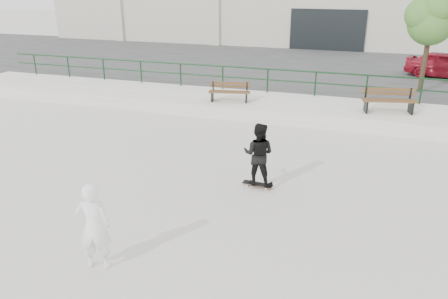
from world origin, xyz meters
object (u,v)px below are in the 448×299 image
(bench_left, at_px, (230,92))
(skateboard, at_px, (258,184))
(bench_right, at_px, (389,101))
(tree, at_px, (433,17))
(red_car, at_px, (446,65))
(standing_skater, at_px, (259,154))
(seated_skater, at_px, (94,227))

(bench_left, distance_m, skateboard, 6.77)
(bench_left, relative_size, bench_right, 0.86)
(bench_right, xyz_separation_m, skateboard, (-3.16, -6.48, -0.86))
(tree, bearing_deg, bench_left, -150.51)
(bench_left, relative_size, red_car, 0.45)
(bench_right, height_order, standing_skater, standing_skater)
(red_car, height_order, seated_skater, red_car)
(seated_skater, bearing_deg, red_car, -130.57)
(bench_right, relative_size, tree, 0.47)
(bench_right, distance_m, skateboard, 7.26)
(skateboard, xyz_separation_m, seated_skater, (-1.96, -4.19, 0.77))
(bench_right, xyz_separation_m, seated_skater, (-5.12, -10.66, -0.08))
(tree, bearing_deg, skateboard, -113.96)
(red_car, xyz_separation_m, skateboard, (-5.89, -13.70, -1.06))
(standing_skater, bearing_deg, bench_right, -115.39)
(bench_right, bearing_deg, bench_left, 171.32)
(tree, relative_size, red_car, 1.11)
(standing_skater, bearing_deg, tree, -113.36)
(bench_right, height_order, seated_skater, seated_skater)
(red_car, height_order, skateboard, red_car)
(bench_left, distance_m, tree, 8.81)
(skateboard, height_order, standing_skater, standing_skater)
(bench_right, height_order, skateboard, bench_right)
(red_car, distance_m, skateboard, 14.95)
(bench_left, bearing_deg, standing_skater, -77.93)
(bench_left, height_order, standing_skater, standing_skater)
(seated_skater, bearing_deg, bench_right, -132.49)
(standing_skater, bearing_deg, skateboard, 90.60)
(bench_left, height_order, seated_skater, seated_skater)
(bench_right, relative_size, standing_skater, 1.20)
(red_car, bearing_deg, bench_left, 150.49)
(bench_right, bearing_deg, skateboard, -127.99)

